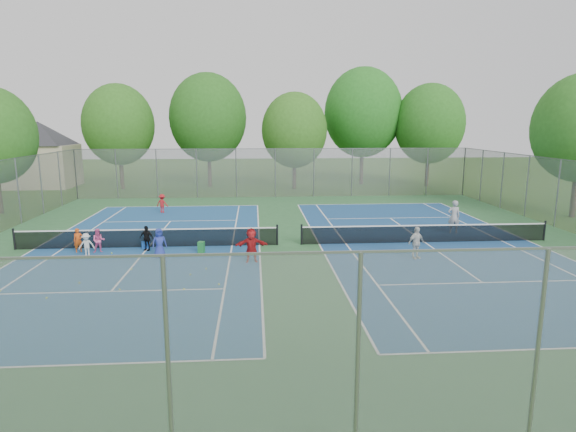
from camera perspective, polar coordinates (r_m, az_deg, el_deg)
The scene contains 37 objects.
ground at distance 24.34m, azimuth 0.17°, elevation -3.45°, with size 120.00×120.00×0.00m, color #30581B.
court_pad at distance 24.34m, azimuth 0.17°, elevation -3.44°, with size 32.00×32.00×0.01m, color #2E6135.
court_left at distance 24.84m, azimuth -16.19°, elevation -3.57°, with size 10.97×23.77×0.01m, color navy.
court_right at distance 25.79m, azimuth 15.89°, elevation -3.02°, with size 10.97×23.77×0.01m, color navy.
net_left at distance 24.74m, azimuth -16.24°, elevation -2.58°, with size 12.87×0.10×0.91m, color black.
net_right at distance 25.70m, azimuth 15.94°, elevation -2.07°, with size 12.87×0.10×0.91m, color black.
fence_north at distance 39.75m, azimuth -1.53°, elevation 5.11°, with size 32.00×0.10×4.00m, color gray.
fence_south at distance 8.71m, azimuth 8.25°, elevation -17.01°, with size 32.00×0.10×4.00m, color gray.
house at distance 51.68m, azimuth -27.39°, elevation 7.72°, with size 11.03×11.03×7.30m.
tree_nw at distance 47.13m, azimuth -19.44°, elevation 10.17°, with size 6.40×6.40×9.58m.
tree_nl at distance 46.70m, azimuth -9.47°, elevation 11.43°, with size 7.20×7.20×10.69m.
tree_nc at distance 44.67m, azimuth 0.77°, elevation 10.12°, with size 6.00×6.00×8.85m.
tree_nr at distance 48.71m, azimuth 8.89°, elevation 12.01°, with size 7.60×7.60×11.42m.
tree_ne at distance 48.48m, azimuth 16.43°, elevation 10.44°, with size 6.60×6.60×9.77m.
ball_crate at distance 24.67m, azimuth -16.50°, elevation -3.33°, with size 0.38×0.38×0.33m, color blue.
ball_hopper at distance 23.14m, azimuth -10.24°, elevation -3.69°, with size 0.28×0.28×0.56m, color #228034.
student_a at distance 24.92m, azimuth -23.61°, elevation -2.67°, with size 0.43×0.28×1.17m, color #D34D13.
student_b at distance 24.51m, azimuth -21.53°, elevation -2.74°, with size 0.56×0.44×1.16m, color #E65996.
student_c at distance 23.98m, azimuth -22.77°, elevation -3.19°, with size 0.71×0.41×1.10m, color beige.
student_d at distance 24.12m, azimuth -16.42°, elevation -2.55°, with size 0.72×0.30×1.23m, color black.
student_e at distance 22.74m, azimuth -15.00°, elevation -3.11°, with size 0.66×0.43×1.36m, color navy.
student_f at distance 21.26m, azimuth -4.35°, elevation -3.49°, with size 1.43×0.45×1.54m, color #AC181B.
child_far_baseline at distance 33.97m, azimuth -14.68°, elevation 1.44°, with size 0.83×0.48×1.29m, color #AF191E.
instructor at distance 28.32m, azimuth 19.06°, elevation -0.08°, with size 0.68×0.44×1.85m, color #9C9C9F.
teen_court_b at distance 22.50m, azimuth 14.94°, elevation -3.09°, with size 0.87×0.36×1.49m, color silver.
tennis_ball_0 at distance 24.12m, azimuth -20.16°, elevation -4.20°, with size 0.07×0.07×0.07m, color #BCE234.
tennis_ball_1 at distance 21.27m, azimuth -18.06°, elevation -6.06°, with size 0.07×0.07×0.07m, color #CBED37.
tennis_ball_2 at distance 18.92m, azimuth -19.33°, elevation -8.27°, with size 0.07×0.07×0.07m, color #DFF038.
tennis_ball_3 at distance 20.24m, azimuth -23.48°, elevation -7.31°, with size 0.07×0.07×0.07m, color #BFD331.
tennis_ball_4 at distance 18.61m, azimuth -8.19°, elevation -8.06°, with size 0.07×0.07×0.07m, color #DCF238.
tennis_ball_5 at distance 20.59m, azimuth -9.66°, elevation -6.22°, with size 0.07×0.07×0.07m, color #AFCC2F.
tennis_ball_6 at distance 19.94m, azimuth -11.49°, elevation -6.87°, with size 0.07×0.07×0.07m, color #CEE435.
tennis_ball_7 at distance 19.04m, azimuth -26.69°, elevation -8.71°, with size 0.07×0.07×0.07m, color #C9F238.
tennis_ball_8 at distance 20.61m, azimuth -30.97°, elevation -7.67°, with size 0.07×0.07×0.07m, color #BDCF30.
tennis_ball_9 at distance 18.32m, azimuth -12.24°, elevation -8.51°, with size 0.07×0.07×0.07m, color yellow.
tennis_ball_10 at distance 24.12m, azimuth -25.24°, elevation -4.58°, with size 0.07×0.07×0.07m, color #C3EB36.
tennis_ball_11 at distance 24.27m, azimuth -26.62°, elevation -4.61°, with size 0.07×0.07×0.07m, color #D0EB36.
Camera 1 is at (-1.73, -23.51, 6.08)m, focal length 30.00 mm.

